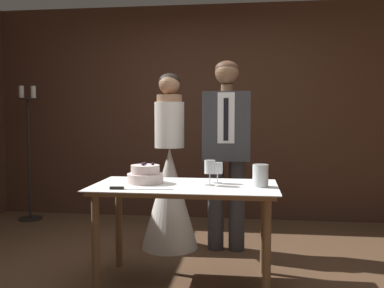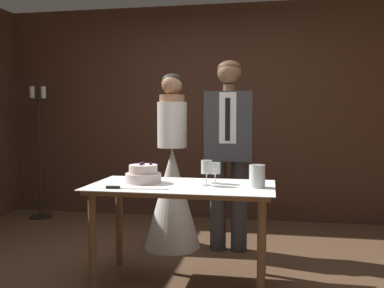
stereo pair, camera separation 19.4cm
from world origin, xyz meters
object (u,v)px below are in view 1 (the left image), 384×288
Objects in this scene: tiered_cake at (145,175)px; wine_glass_near at (218,169)px; bride at (170,185)px; hurricane_candle at (260,176)px; cake_table at (185,197)px; candle_stand at (29,157)px; wine_glass_middle at (210,168)px; groom at (227,143)px; cake_knife at (129,188)px.

tiered_cake and wine_glass_near have the same top height.
hurricane_candle is at bearing -45.65° from bride.
cake_table is 0.33m from wine_glass_near.
bride reaches higher than candle_stand.
cake_table is 7.28× the size of wine_glass_middle.
hurricane_candle is (0.87, -0.05, 0.02)m from tiered_cake.
cake_table is 0.78× the size of groom.
hurricane_candle is 0.10× the size of candle_stand.
wine_glass_near is 2.87m from candle_stand.
cake_knife is at bearing -155.68° from wine_glass_middle.
groom is (0.03, 0.73, 0.15)m from wine_glass_near.
hurricane_candle is 0.09× the size of groom.
wine_glass_near is at bearing -33.65° from candle_stand.
groom reaches higher than cake_table.
bride is at bearing 86.96° from tiered_cake.
groom reaches higher than wine_glass_near.
tiered_cake is 0.30m from cake_knife.
wine_glass_middle is at bearing -0.05° from cake_table.
cake_table is at bearing 29.35° from cake_knife.
candle_stand is (-2.71, 1.71, -0.06)m from hurricane_candle.
groom is at bearing 53.89° from tiered_cake.
tiered_cake is 1.69× the size of hurricane_candle.
groom reaches higher than candle_stand.
tiered_cake is 0.62× the size of cake_knife.
candle_stand reaches higher than cake_table.
cake_knife is at bearing -145.42° from cake_table.
cake_knife is 0.61m from wine_glass_middle.
tiered_cake is at bearing 172.20° from cake_table.
bride is at bearing 134.35° from hurricane_candle.
wine_glass_middle is (-0.05, -0.11, 0.02)m from wine_glass_near.
bride is at bearing 124.75° from wine_glass_near.
cake_knife is (-0.05, -0.29, -0.06)m from tiered_cake.
wine_glass_near is 0.34m from hurricane_candle.
candle_stand is at bearing 146.35° from wine_glass_near.
bride reaches higher than tiered_cake.
cake_knife is (-0.36, -0.25, 0.10)m from cake_table.
bride is (-0.51, 0.73, -0.25)m from wine_glass_near.
tiered_cake is 0.56m from wine_glass_near.
wine_glass_middle is at bearing -114.09° from wine_glass_near.
bride is (0.09, 1.09, -0.15)m from cake_knife.
wine_glass_middle is 1.00m from bride.
tiered_cake is at bearing -93.04° from bride.
wine_glass_near is at bearing -92.54° from groom.
hurricane_candle is (0.37, -0.01, -0.05)m from wine_glass_middle.
cake_table is 8.58× the size of wine_glass_near.
cake_table is at bearing -107.79° from groom.
wine_glass_middle is 0.86m from groom.
hurricane_candle is at bearing -0.95° from wine_glass_middle.
wine_glass_near is at bearing -55.25° from bride.
wine_glass_middle is at bearing 19.08° from cake_knife.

